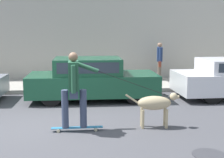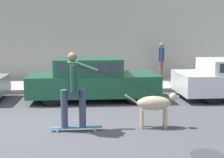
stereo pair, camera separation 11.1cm
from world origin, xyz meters
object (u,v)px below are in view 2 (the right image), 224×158
Objects in this scene: parked_car_1 at (93,80)px; skateboarder at (74,87)px; dog at (155,104)px; pedestrian_with_bag at (161,60)px.

parked_car_1 is 3.11m from skateboarder.
skateboarder reaches higher than parked_car_1.
dog is 5.92m from pedestrian_with_bag.
parked_car_1 is 1.47× the size of skateboarder.
dog is 1.88m from skateboarder.
dog is at bearing -65.31° from parked_car_1.
pedestrian_with_bag is at bearing 59.18° from skateboarder.
pedestrian_with_bag is (2.82, 2.80, 0.34)m from parked_car_1.
parked_car_1 reaches higher than dog.
skateboarder is (-1.82, -0.13, 0.44)m from dog.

